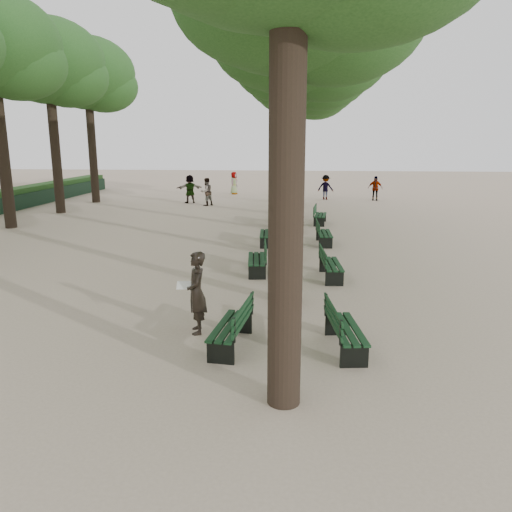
{
  "coord_description": "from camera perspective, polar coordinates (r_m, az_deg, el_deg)",
  "views": [
    {
      "loc": [
        1.73,
        -9.18,
        4.05
      ],
      "look_at": [
        0.6,
        3.0,
        1.2
      ],
      "focal_mm": 35.0,
      "sensor_mm": 36.0,
      "label": 1
    }
  ],
  "objects": [
    {
      "name": "bench_right_1",
      "position": [
        15.06,
        8.57,
        -1.57
      ],
      "size": [
        0.71,
        1.84,
        0.92
      ],
      "color": "black",
      "rests_on": "ground"
    },
    {
      "name": "bench_left_1",
      "position": [
        15.55,
        0.11,
        -0.95
      ],
      "size": [
        0.74,
        1.85,
        0.92
      ],
      "color": "black",
      "rests_on": "ground"
    },
    {
      "name": "pedestrian_b",
      "position": [
        35.37,
        7.96,
        7.78
      ],
      "size": [
        1.15,
        0.61,
        1.7
      ],
      "primitive_type": "imported",
      "rotation": [
        0.0,
        0.0,
        2.88
      ],
      "color": "#262628",
      "rests_on": "ground"
    },
    {
      "name": "tree_central_5",
      "position": [
        32.39,
        5.14,
        19.43
      ],
      "size": [
        6.0,
        6.0,
        9.95
      ],
      "color": "#33261C",
      "rests_on": "ground"
    },
    {
      "name": "bench_left_2",
      "position": [
        19.78,
        1.25,
        2.09
      ],
      "size": [
        0.67,
        1.83,
        0.92
      ],
      "color": "black",
      "rests_on": "ground"
    },
    {
      "name": "bench_right_2",
      "position": [
        20.01,
        7.79,
        2.1
      ],
      "size": [
        0.65,
        1.82,
        0.92
      ],
      "color": "black",
      "rests_on": "ground"
    },
    {
      "name": "tree_central_2",
      "position": [
        17.56,
        4.89,
        24.9
      ],
      "size": [
        6.0,
        6.0,
        9.95
      ],
      "color": "#33261C",
      "rests_on": "ground"
    },
    {
      "name": "bench_right_3",
      "position": [
        24.89,
        7.33,
        4.27
      ],
      "size": [
        0.73,
        1.84,
        0.92
      ],
      "color": "black",
      "rests_on": "ground"
    },
    {
      "name": "man_with_map",
      "position": [
        10.68,
        -6.81,
        -4.19
      ],
      "size": [
        0.7,
        0.78,
        1.78
      ],
      "color": "black",
      "rests_on": "ground"
    },
    {
      "name": "tree_far_5",
      "position": [
        35.23,
        -18.76,
        19.12
      ],
      "size": [
        6.0,
        6.0,
        10.45
      ],
      "color": "#33261C",
      "rests_on": "ground"
    },
    {
      "name": "pedestrian_d",
      "position": [
        38.62,
        -2.54,
        8.33
      ],
      "size": [
        0.55,
        0.89,
        1.7
      ],
      "primitive_type": "imported",
      "rotation": [
        0.0,
        0.0,
        1.31
      ],
      "color": "#262628",
      "rests_on": "ground"
    },
    {
      "name": "bench_right_0",
      "position": [
        10.08,
        10.18,
        -9.11
      ],
      "size": [
        0.8,
        1.86,
        0.92
      ],
      "color": "black",
      "rests_on": "ground"
    },
    {
      "name": "bench_left_0",
      "position": [
        10.07,
        -2.9,
        -8.93
      ],
      "size": [
        0.76,
        1.85,
        0.92
      ],
      "color": "black",
      "rests_on": "ground"
    },
    {
      "name": "pedestrian_c",
      "position": [
        35.48,
        13.46,
        7.54
      ],
      "size": [
        1.01,
        0.45,
        1.66
      ],
      "primitive_type": "imported",
      "rotation": [
        0.0,
        0.0,
        6.16
      ],
      "color": "#262628",
      "rests_on": "ground"
    },
    {
      "name": "bench_left_3",
      "position": [
        24.63,
        2.06,
        4.27
      ],
      "size": [
        0.68,
        1.83,
        0.92
      ],
      "color": "black",
      "rests_on": "ground"
    },
    {
      "name": "tree_central_3",
      "position": [
        22.48,
        5.01,
        22.28
      ],
      "size": [
        6.0,
        6.0,
        9.95
      ],
      "color": "#33261C",
      "rests_on": "ground"
    },
    {
      "name": "pedestrian_e",
      "position": [
        33.33,
        -7.57,
        7.61
      ],
      "size": [
        1.7,
        1.1,
        1.85
      ],
      "primitive_type": "imported",
      "rotation": [
        0.0,
        0.0,
        3.61
      ],
      "color": "#262628",
      "rests_on": "ground"
    },
    {
      "name": "ground",
      "position": [
        10.18,
        -5.01,
        -10.37
      ],
      "size": [
        120.0,
        120.0,
        0.0
      ],
      "primitive_type": "plane",
      "color": "tan",
      "rests_on": "ground"
    },
    {
      "name": "tree_far_4",
      "position": [
        30.73,
        -22.72,
        19.8
      ],
      "size": [
        6.0,
        6.0,
        10.45
      ],
      "color": "#33261C",
      "rests_on": "ground"
    },
    {
      "name": "tree_central_4",
      "position": [
        27.42,
        5.09,
        20.6
      ],
      "size": [
        6.0,
        6.0,
        9.95
      ],
      "color": "#33261C",
      "rests_on": "ground"
    },
    {
      "name": "pedestrian_a",
      "position": [
        31.85,
        -5.69,
        7.3
      ],
      "size": [
        0.83,
        0.85,
        1.74
      ],
      "primitive_type": "imported",
      "rotation": [
        0.0,
        0.0,
        3.96
      ],
      "color": "#262628",
      "rests_on": "ground"
    }
  ]
}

